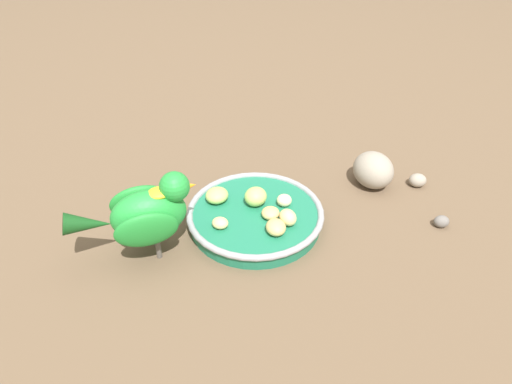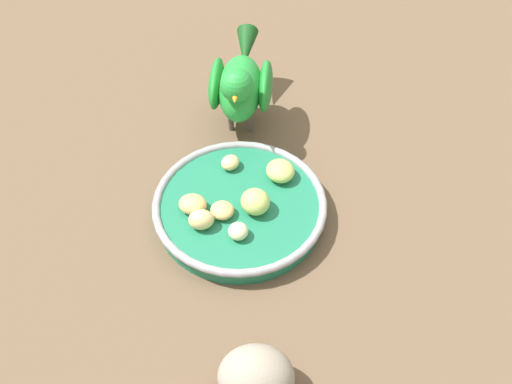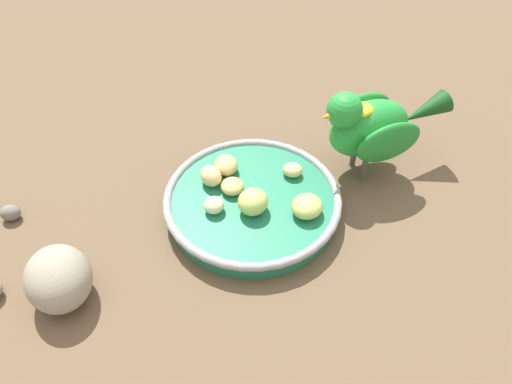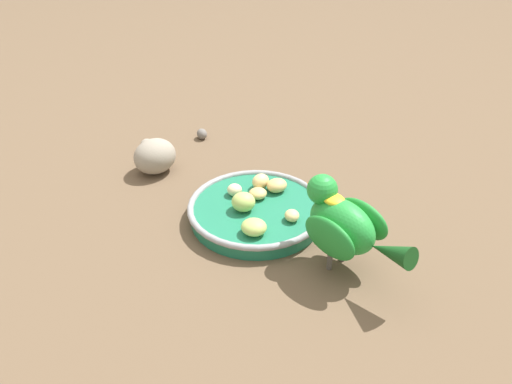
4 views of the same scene
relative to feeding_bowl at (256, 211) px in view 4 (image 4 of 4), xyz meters
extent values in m
plane|color=brown|center=(-0.02, -0.01, -0.02)|extent=(4.00, 4.00, 0.00)
cylinder|color=#1E7251|center=(0.00, 0.00, 0.00)|extent=(0.21, 0.21, 0.02)
torus|color=#93969B|center=(0.00, 0.00, 0.01)|extent=(0.22, 0.22, 0.01)
ellipsoid|color=#B2CC66|center=(-0.02, -0.01, 0.02)|extent=(0.04, 0.04, 0.03)
ellipsoid|color=tan|center=(0.02, 0.05, 0.02)|extent=(0.05, 0.05, 0.02)
ellipsoid|color=#E5C67F|center=(0.06, -0.03, 0.02)|extent=(0.03, 0.03, 0.02)
ellipsoid|color=beige|center=(-0.04, 0.03, 0.02)|extent=(0.03, 0.03, 0.02)
ellipsoid|color=#E5C67F|center=(0.00, 0.06, 0.02)|extent=(0.04, 0.04, 0.02)
ellipsoid|color=tan|center=(0.00, 0.03, 0.02)|extent=(0.04, 0.04, 0.02)
ellipsoid|color=#B2CC66|center=(0.01, -0.07, 0.02)|extent=(0.04, 0.04, 0.02)
cylinder|color=#59544C|center=(0.12, -0.10, 0.00)|extent=(0.01, 0.01, 0.03)
cylinder|color=#59544C|center=(0.14, -0.08, 0.00)|extent=(0.01, 0.01, 0.03)
ellipsoid|color=green|center=(0.14, -0.09, 0.06)|extent=(0.12, 0.11, 0.07)
ellipsoid|color=#1E7F2D|center=(0.12, -0.12, 0.06)|extent=(0.08, 0.07, 0.06)
ellipsoid|color=#1E7F2D|center=(0.16, -0.07, 0.06)|extent=(0.08, 0.07, 0.06)
cone|color=#144719|center=(0.20, -0.15, 0.06)|extent=(0.07, 0.07, 0.05)
sphere|color=green|center=(0.10, -0.07, 0.10)|extent=(0.06, 0.06, 0.04)
cone|color=orange|center=(0.09, -0.05, 0.09)|extent=(0.03, 0.02, 0.02)
ellipsoid|color=yellow|center=(0.12, -0.08, 0.09)|extent=(0.04, 0.04, 0.01)
ellipsoid|color=gray|center=(-0.20, 0.12, 0.02)|extent=(0.10, 0.10, 0.06)
ellipsoid|color=slate|center=(-0.15, 0.25, -0.01)|extent=(0.03, 0.03, 0.02)
ellipsoid|color=gray|center=(-0.24, 0.19, 0.00)|extent=(0.04, 0.04, 0.02)
camera|label=1|loc=(0.51, 0.32, 0.49)|focal=34.27mm
camera|label=2|loc=(-0.45, 0.29, 0.64)|focal=47.00mm
camera|label=3|loc=(-0.36, -0.20, 0.43)|focal=33.98mm
camera|label=4|loc=(0.13, -0.76, 0.54)|focal=41.73mm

